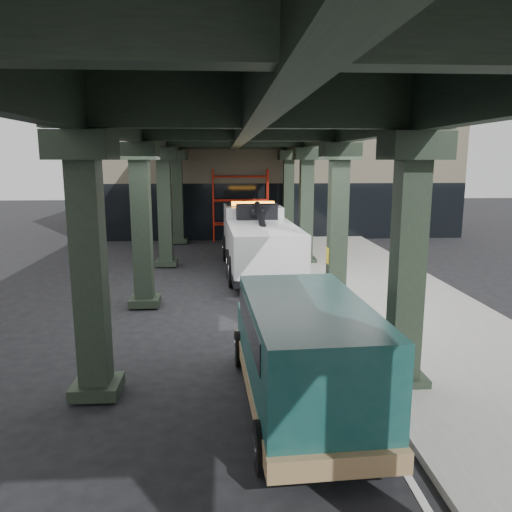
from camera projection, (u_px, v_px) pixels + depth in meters
name	position (u px, v px, depth m)	size (l,w,h in m)	color
ground	(258.00, 325.00, 13.81)	(90.00, 90.00, 0.00)	black
sidewalk	(393.00, 300.00, 16.04)	(5.00, 40.00, 0.15)	gray
lane_stripe	(307.00, 303.00, 15.87)	(0.12, 38.00, 0.01)	silver
viaduct	(240.00, 127.00, 14.71)	(7.40, 32.00, 6.40)	black
building	(268.00, 168.00, 32.77)	(22.00, 10.00, 8.00)	#C6B793
scaffolding	(240.00, 204.00, 27.76)	(3.08, 0.88, 4.00)	red
tow_truck	(258.00, 238.00, 20.11)	(2.91, 8.83, 2.86)	black
towed_van	(303.00, 351.00, 8.87)	(2.36, 5.39, 2.15)	#113E3B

